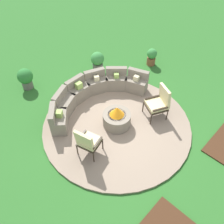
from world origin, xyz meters
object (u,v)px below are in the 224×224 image
lounge_chair_front_right (159,102)px  potted_plant_0 (26,78)px  lounge_chair_front_left (88,141)px  potted_plant_2 (152,56)px  fire_pit (117,118)px  curved_stone_bench (93,93)px  potted_plant_1 (98,61)px

lounge_chair_front_right → potted_plant_0: 4.67m
lounge_chair_front_left → potted_plant_2: (4.64, 1.39, -0.25)m
fire_pit → curved_stone_bench: 1.34m
lounge_chair_front_right → potted_plant_0: bearing=53.0°
fire_pit → potted_plant_1: potted_plant_1 is taller
lounge_chair_front_left → lounge_chair_front_right: bearing=63.6°
lounge_chair_front_left → lounge_chair_front_right: size_ratio=0.98×
curved_stone_bench → lounge_chair_front_right: size_ratio=3.34×
lounge_chair_front_right → potted_plant_1: bearing=20.0°
curved_stone_bench → potted_plant_2: bearing=-1.9°
fire_pit → potted_plant_1: 2.89m
fire_pit → curved_stone_bench: size_ratio=0.23×
fire_pit → lounge_chair_front_right: 1.38m
curved_stone_bench → lounge_chair_front_right: bearing=-65.0°
potted_plant_2 → lounge_chair_front_right: bearing=-138.9°
potted_plant_2 → potted_plant_0: bearing=150.8°
lounge_chair_front_left → fire_pit: bearing=82.0°
potted_plant_0 → lounge_chair_front_left: bearing=-97.1°
lounge_chair_front_right → potted_plant_2: size_ratio=1.58×
potted_plant_1 → potted_plant_2: 2.14m
potted_plant_1 → potted_plant_2: size_ratio=1.17×
fire_pit → potted_plant_2: 3.53m
lounge_chair_front_right → potted_plant_1: (0.39, 3.09, -0.17)m
lounge_chair_front_left → curved_stone_bench: bearing=117.7°
potted_plant_0 → potted_plant_1: potted_plant_1 is taller
lounge_chair_front_right → potted_plant_0: (-2.04, 4.20, -0.19)m
lounge_chair_front_right → potted_plant_1: size_ratio=1.35×
fire_pit → lounge_chair_front_right: (1.18, -0.66, 0.28)m
fire_pit → potted_plant_1: (1.56, 2.43, 0.11)m
curved_stone_bench → potted_plant_2: curved_stone_bench is taller
fire_pit → lounge_chair_front_left: lounge_chair_front_left is taller
potted_plant_1 → curved_stone_bench: bearing=-139.3°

